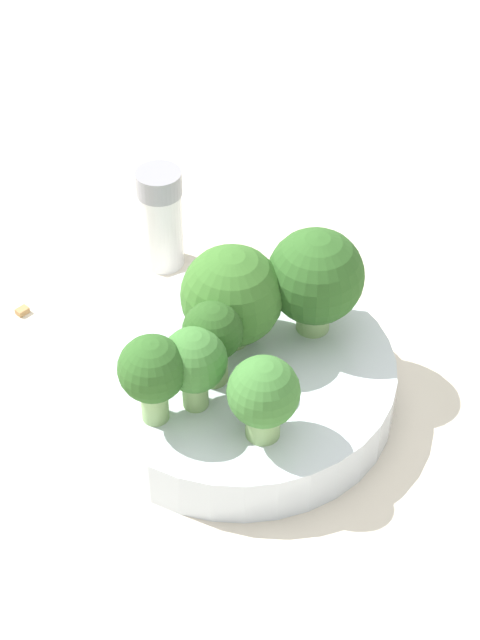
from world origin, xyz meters
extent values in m
plane|color=beige|center=(0.00, 0.00, 0.00)|extent=(3.00, 3.00, 0.00)
cylinder|color=silver|center=(0.00, 0.00, 0.02)|extent=(0.18, 0.18, 0.03)
cylinder|color=#84AD66|center=(0.00, -0.02, 0.04)|extent=(0.02, 0.02, 0.02)
sphere|color=#386B28|center=(0.00, -0.02, 0.07)|extent=(0.06, 0.06, 0.06)
cylinder|color=#8EB770|center=(0.03, 0.03, 0.04)|extent=(0.02, 0.02, 0.03)
sphere|color=#3D7533|center=(0.03, 0.03, 0.06)|extent=(0.04, 0.04, 0.04)
cylinder|color=#8EB770|center=(0.05, 0.03, 0.05)|extent=(0.02, 0.02, 0.03)
sphere|color=#2D5B23|center=(0.05, 0.03, 0.07)|extent=(0.04, 0.04, 0.04)
cylinder|color=#7A9E5B|center=(0.02, 0.01, 0.05)|extent=(0.02, 0.02, 0.03)
sphere|color=#28511E|center=(0.02, 0.01, 0.07)|extent=(0.03, 0.03, 0.03)
cylinder|color=#8EB770|center=(-0.05, -0.02, 0.05)|extent=(0.02, 0.02, 0.03)
sphere|color=#2D5B23|center=(-0.05, -0.02, 0.07)|extent=(0.06, 0.06, 0.06)
cylinder|color=#8EB770|center=(0.00, 0.06, 0.04)|extent=(0.02, 0.02, 0.03)
sphere|color=#3D7533|center=(0.00, 0.06, 0.06)|extent=(0.04, 0.04, 0.04)
cylinder|color=silver|center=(0.02, -0.14, 0.03)|extent=(0.03, 0.03, 0.06)
cylinder|color=gray|center=(0.02, -0.14, 0.07)|extent=(0.03, 0.03, 0.02)
cube|color=#AD7F4C|center=(0.12, -0.11, 0.00)|extent=(0.01, 0.01, 0.01)
camera|label=1|loc=(0.10, 0.43, 0.46)|focal=60.00mm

